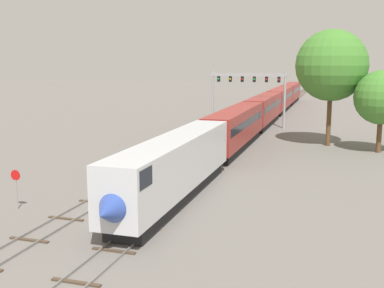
% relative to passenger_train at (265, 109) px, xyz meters
% --- Properties ---
extents(ground_plane, '(400.00, 400.00, 0.00)m').
position_rel_passenger_train_xyz_m(ground_plane, '(-2.00, -49.18, -2.61)').
color(ground_plane, slate).
extents(track_main, '(2.60, 200.00, 0.16)m').
position_rel_passenger_train_xyz_m(track_main, '(0.00, 10.82, -2.54)').
color(track_main, slate).
rests_on(track_main, ground).
extents(track_near, '(2.60, 160.00, 0.16)m').
position_rel_passenger_train_xyz_m(track_near, '(-5.50, -9.18, -2.54)').
color(track_near, slate).
rests_on(track_near, ground).
extents(passenger_train, '(3.04, 110.86, 4.80)m').
position_rel_passenger_train_xyz_m(passenger_train, '(0.00, 0.00, 0.00)').
color(passenger_train, silver).
rests_on(passenger_train, ground).
extents(signal_gantry, '(12.10, 0.49, 8.86)m').
position_rel_passenger_train_xyz_m(signal_gantry, '(-2.25, -3.09, 3.90)').
color(signal_gantry, '#999BA0').
rests_on(signal_gantry, ground).
extents(stop_sign, '(0.76, 0.08, 2.88)m').
position_rel_passenger_train_xyz_m(stop_sign, '(-10.00, -50.26, -0.74)').
color(stop_sign, gray).
rests_on(stop_sign, ground).
extents(trackside_tree_left, '(8.67, 8.67, 14.23)m').
position_rel_passenger_train_xyz_m(trackside_tree_left, '(10.49, -17.08, 7.26)').
color(trackside_tree_left, brown).
rests_on(trackside_tree_left, ground).
extents(trackside_tree_mid, '(6.17, 6.17, 9.43)m').
position_rel_passenger_train_xyz_m(trackside_tree_mid, '(16.17, -19.92, 3.72)').
color(trackside_tree_mid, brown).
rests_on(trackside_tree_mid, ground).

